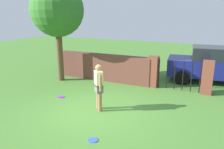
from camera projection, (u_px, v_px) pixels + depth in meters
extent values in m
plane|color=#4C8433|center=(95.00, 112.00, 7.69)|extent=(40.00, 40.00, 0.00)
cube|color=brown|center=(103.00, 67.00, 11.23)|extent=(4.87, 0.50, 1.29)
cylinder|color=brown|center=(60.00, 53.00, 10.99)|extent=(0.30, 0.30, 2.71)
sphere|color=#337028|center=(57.00, 10.00, 10.45)|extent=(2.49, 2.49, 2.49)
cylinder|color=#9E704C|center=(100.00, 99.00, 7.64)|extent=(0.14, 0.14, 0.85)
cylinder|color=#9E704C|center=(98.00, 97.00, 7.84)|extent=(0.14, 0.14, 0.85)
cube|color=slate|center=(99.00, 88.00, 7.64)|extent=(0.41, 0.41, 0.28)
cube|color=beige|center=(99.00, 79.00, 7.55)|extent=(0.41, 0.41, 0.55)
sphere|color=#9E704C|center=(98.00, 68.00, 7.45)|extent=(0.22, 0.22, 0.22)
cylinder|color=#9E704C|center=(100.00, 83.00, 7.37)|extent=(0.09, 0.09, 0.58)
cylinder|color=#9E704C|center=(97.00, 79.00, 7.78)|extent=(0.09, 0.09, 0.58)
cube|color=brown|center=(153.00, 72.00, 10.18)|extent=(0.44, 0.44, 1.40)
cube|color=brown|center=(207.00, 78.00, 9.25)|extent=(0.44, 0.44, 1.40)
cylinder|color=black|center=(159.00, 73.00, 10.08)|extent=(0.04, 0.04, 1.30)
cylinder|color=black|center=(167.00, 74.00, 9.94)|extent=(0.04, 0.04, 1.30)
cylinder|color=black|center=(175.00, 75.00, 9.80)|extent=(0.04, 0.04, 1.30)
cylinder|color=black|center=(183.00, 76.00, 9.65)|extent=(0.04, 0.04, 1.30)
cylinder|color=black|center=(192.00, 77.00, 9.51)|extent=(0.04, 0.04, 1.30)
cylinder|color=black|center=(200.00, 78.00, 9.37)|extent=(0.04, 0.04, 1.30)
cube|color=navy|center=(213.00, 68.00, 10.82)|extent=(4.37, 2.19, 0.80)
cube|color=#1E2328|center=(215.00, 53.00, 10.63)|extent=(2.16, 1.73, 0.60)
cylinder|color=black|center=(183.00, 70.00, 12.11)|extent=(0.66, 0.29, 0.64)
cylinder|color=black|center=(182.00, 78.00, 10.56)|extent=(0.66, 0.29, 0.64)
cylinder|color=purple|center=(61.00, 97.00, 9.02)|extent=(0.27, 0.27, 0.02)
cylinder|color=blue|center=(93.00, 140.00, 5.96)|extent=(0.27, 0.27, 0.02)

